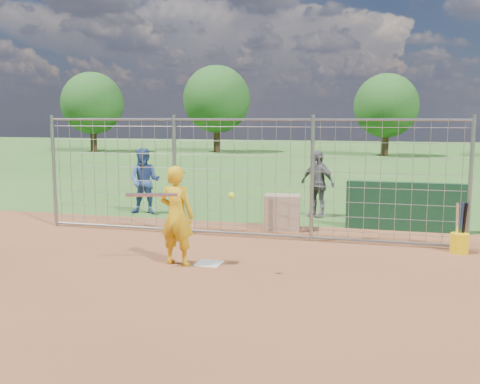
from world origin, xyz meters
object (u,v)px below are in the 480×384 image
(bystander_b, at_px, (317,184))
(bystander_a, at_px, (145,181))
(bucket_with_bats, at_px, (460,240))
(batter, at_px, (177,216))
(equipment_bin, at_px, (282,212))

(bystander_b, bearing_deg, bystander_a, -138.98)
(bystander_a, bearing_deg, bucket_with_bats, -22.74)
(batter, relative_size, bucket_with_bats, 1.78)
(bystander_b, distance_m, equipment_bin, 1.98)
(bystander_a, bearing_deg, batter, -64.88)
(equipment_bin, relative_size, bucket_with_bats, 0.82)
(bystander_b, relative_size, bucket_with_bats, 1.77)
(batter, xyz_separation_m, equipment_bin, (1.23, 3.34, -0.47))
(bystander_a, relative_size, equipment_bin, 2.18)
(bystander_a, xyz_separation_m, equipment_bin, (3.87, -1.05, -0.47))
(batter, relative_size, bystander_a, 0.99)
(bystander_a, height_order, equipment_bin, bystander_a)
(batter, bearing_deg, bystander_b, -101.49)
(batter, height_order, bystander_a, bystander_a)
(bystander_a, xyz_separation_m, bucket_with_bats, (7.50, -2.27, -0.63))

